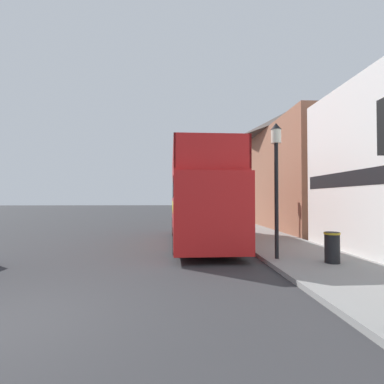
# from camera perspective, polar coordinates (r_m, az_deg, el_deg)

# --- Properties ---
(ground_plane) EXTENTS (144.00, 144.00, 0.00)m
(ground_plane) POSITION_cam_1_polar(r_m,az_deg,el_deg) (26.30, -9.20, -5.84)
(ground_plane) COLOR #333335
(sidewalk) EXTENTS (3.30, 108.00, 0.14)m
(sidewalk) POSITION_cam_1_polar(r_m,az_deg,el_deg) (23.60, 8.01, -6.19)
(sidewalk) COLOR gray
(sidewalk) RESTS_ON ground_plane
(brick_terrace_rear) EXTENTS (6.00, 17.26, 9.21)m
(brick_terrace_rear) POSITION_cam_1_polar(r_m,az_deg,el_deg) (24.87, 18.62, 4.57)
(brick_terrace_rear) COLOR #9E664C
(brick_terrace_rear) RESTS_ON ground_plane
(tour_bus) EXTENTS (2.71, 9.61, 4.22)m
(tour_bus) POSITION_cam_1_polar(r_m,az_deg,el_deg) (14.14, 1.46, -2.00)
(tour_bus) COLOR red
(tour_bus) RESTS_ON ground_plane
(parked_car_ahead_of_bus) EXTENTS (1.83, 4.10, 1.52)m
(parked_car_ahead_of_bus) POSITION_cam_1_polar(r_m,az_deg,el_deg) (21.85, 1.60, -4.94)
(parked_car_ahead_of_bus) COLOR silver
(parked_car_ahead_of_bus) RESTS_ON ground_plane
(lamp_post_nearest) EXTENTS (0.35, 0.35, 4.44)m
(lamp_post_nearest) POSITION_cam_1_polar(r_m,az_deg,el_deg) (10.23, 15.75, 5.13)
(lamp_post_nearest) COLOR black
(lamp_post_nearest) RESTS_ON sidewalk
(lamp_post_second) EXTENTS (0.35, 0.35, 4.97)m
(lamp_post_second) POSITION_cam_1_polar(r_m,az_deg,el_deg) (17.38, 8.13, 3.53)
(lamp_post_second) COLOR black
(lamp_post_second) RESTS_ON sidewalk
(litter_bin) EXTENTS (0.48, 0.48, 0.93)m
(litter_bin) POSITION_cam_1_polar(r_m,az_deg,el_deg) (10.16, 25.14, -9.38)
(litter_bin) COLOR black
(litter_bin) RESTS_ON sidewalk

